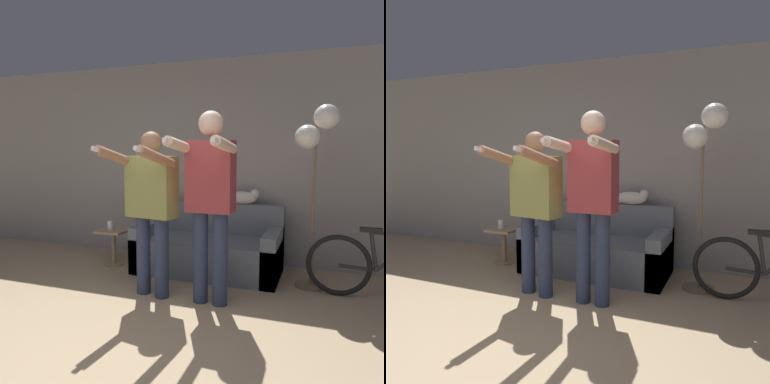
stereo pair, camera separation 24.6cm
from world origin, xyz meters
The scene contains 9 objects.
ground_plane centered at (0.00, 0.00, 0.00)m, with size 16.00×16.00×0.00m, color tan.
wall_back centered at (0.00, 2.91, 1.30)m, with size 10.00×0.05×2.60m.
couch centered at (0.15, 2.39, 0.26)m, with size 1.69×0.82×0.79m.
person_left centered at (-0.15, 1.46, 0.95)m, with size 0.64×0.73×1.62m.
person_right centered at (0.45, 1.46, 1.05)m, with size 0.51×0.68×1.80m.
cat centered at (0.49, 2.69, 0.87)m, with size 0.51×0.13×0.19m.
floor_lamp centered at (1.34, 2.26, 1.55)m, with size 0.43×0.33×1.91m.
side_table centered at (-1.06, 2.23, 0.32)m, with size 0.36×0.36×0.45m.
cup centered at (-1.10, 2.22, 0.50)m, with size 0.07×0.07×0.11m.
Camera 2 is at (1.69, -1.70, 1.43)m, focal length 35.00 mm.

